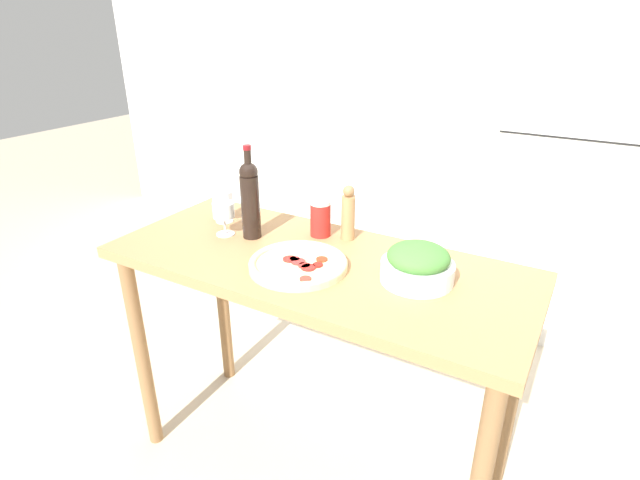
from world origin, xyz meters
TOP-DOWN VIEW (x-y plane):
  - ground_plane at (0.00, 0.00)m, footprint 14.00×14.00m
  - wall_back at (-0.00, 1.99)m, footprint 6.40×0.08m
  - refrigerator at (0.63, 1.62)m, footprint 0.68×0.66m
  - prep_counter at (0.00, 0.00)m, footprint 1.45×0.62m
  - wine_bottle at (-0.30, 0.05)m, footprint 0.07×0.07m
  - wine_glass_near at (-0.40, 0.01)m, footprint 0.08×0.08m
  - wine_glass_far at (-0.49, 0.11)m, footprint 0.08×0.08m
  - pepper_mill at (0.02, 0.21)m, footprint 0.05×0.05m
  - salad_bowl at (0.35, 0.03)m, footprint 0.23×0.23m
  - homemade_pizza at (-0.02, -0.08)m, footprint 0.32×0.32m
  - salt_canister at (-0.09, 0.18)m, footprint 0.08×0.08m

SIDE VIEW (x-z plane):
  - ground_plane at x=0.00m, z-range 0.00..0.00m
  - prep_counter at x=0.00m, z-range 0.34..1.27m
  - refrigerator at x=0.63m, z-range 0.00..1.61m
  - homemade_pizza at x=-0.02m, z-range 0.94..0.97m
  - salad_bowl at x=0.35m, z-range 0.93..1.05m
  - salt_canister at x=-0.09m, z-range 0.94..1.07m
  - wine_glass_near at x=-0.40m, z-range 0.96..1.09m
  - wine_glass_far at x=-0.49m, z-range 0.96..1.09m
  - pepper_mill at x=0.02m, z-range 0.93..1.14m
  - wine_bottle at x=-0.30m, z-range 0.92..1.26m
  - wall_back at x=0.00m, z-range 0.00..2.60m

